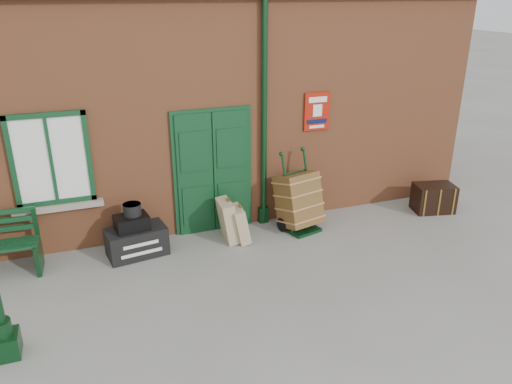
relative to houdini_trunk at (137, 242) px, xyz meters
name	(u,v)px	position (x,y,z in m)	size (l,w,h in m)	color
ground	(257,264)	(1.77, -0.98, -0.24)	(80.00, 80.00, 0.00)	gray
station_building	(199,92)	(1.77, 2.52, 1.92)	(10.30, 4.30, 4.36)	#A65B35
houdini_trunk	(137,242)	(0.00, 0.00, 0.00)	(0.96, 0.53, 0.48)	black
strongbox	(132,223)	(-0.05, 0.00, 0.36)	(0.53, 0.38, 0.24)	black
hatbox	(132,209)	(-0.02, 0.03, 0.58)	(0.29, 0.29, 0.19)	black
suitcase_back	(228,220)	(1.57, -0.02, 0.14)	(0.21, 0.53, 0.74)	tan
suitcase_front	(239,224)	(1.75, -0.12, 0.09)	(0.19, 0.47, 0.63)	tan
porter_trolley	(299,200)	(2.93, 0.00, 0.31)	(0.85, 0.89, 1.43)	black
dark_trunk	(434,198)	(5.79, -0.20, 0.04)	(0.76, 0.50, 0.55)	black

